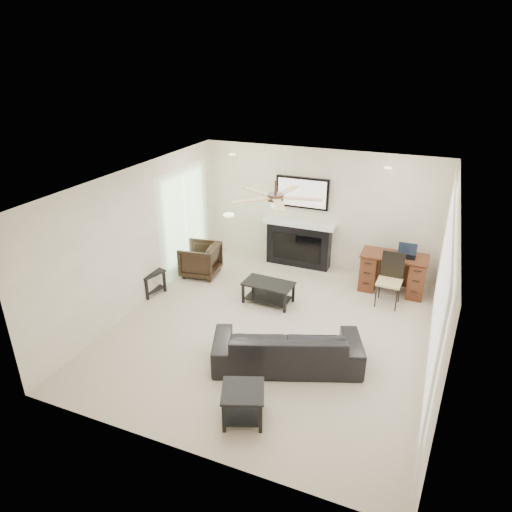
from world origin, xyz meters
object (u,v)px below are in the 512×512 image
at_px(armchair, 200,260).
at_px(fireplace_unit, 299,223).
at_px(coffee_table, 268,293).
at_px(desk, 393,273).
at_px(sofa, 287,346).

distance_m(armchair, fireplace_unit, 2.19).
xyz_separation_m(coffee_table, desk, (2.03, 1.30, 0.18)).
relative_size(sofa, fireplace_unit, 1.12).
bearing_deg(sofa, coffee_table, -81.29).
xyz_separation_m(sofa, armchair, (-2.60, 2.15, 0.02)).
xyz_separation_m(armchair, desk, (3.73, 0.75, 0.05)).
xyz_separation_m(armchair, coffee_table, (1.70, -0.55, -0.13)).
distance_m(armchair, coffee_table, 1.79).
distance_m(sofa, armchair, 3.37).
bearing_deg(sofa, desk, -131.93).
bearing_deg(coffee_table, sofa, -57.77).
distance_m(armchair, desk, 3.80).
bearing_deg(sofa, fireplace_unit, -95.86).
bearing_deg(coffee_table, desk, 35.51).
relative_size(sofa, desk, 1.75).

